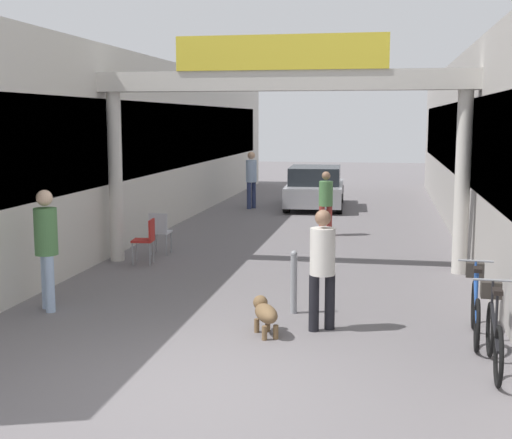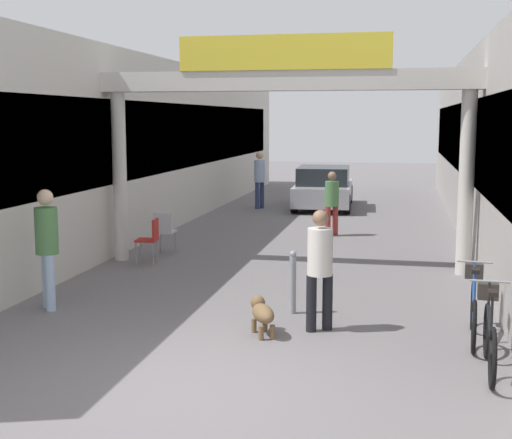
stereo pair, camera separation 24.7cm
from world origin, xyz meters
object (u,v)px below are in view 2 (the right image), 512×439
Objects in this scene: pedestrian_companion at (47,240)px; pedestrian_carrying_crate at (332,200)px; bollard_post_metal at (293,282)px; cafe_chair_red_nearer at (151,237)px; bicycle_black_nearest at (489,332)px; dog_on_leash at (262,313)px; parked_car_silver at (324,188)px; bicycle_blue_second at (474,306)px; pedestrian_with_dog at (320,262)px; pedestrian_elderly_walking at (260,176)px; cafe_chair_aluminium_farther at (164,229)px.

pedestrian_companion is 1.15× the size of pedestrian_carrying_crate.
cafe_chair_red_nearer is (-3.31, 3.04, 0.06)m from bollard_post_metal.
pedestrian_companion reaches higher than bollard_post_metal.
dog_on_leash is at bearing 164.63° from bicycle_black_nearest.
parked_car_silver reaches higher than cafe_chair_red_nearer.
bicycle_blue_second is 1.80× the size of bollard_post_metal.
pedestrian_with_dog reaches higher than pedestrian_carrying_crate.
pedestrian_elderly_walking is (-3.40, 12.84, 0.11)m from pedestrian_with_dog.
pedestrian_elderly_walking is at bearing -163.44° from parked_car_silver.
pedestrian_with_dog is at bearing 151.84° from bicycle_black_nearest.
parked_car_silver is at bearing 78.41° from pedestrian_companion.
pedestrian_with_dog is 13.28m from pedestrian_elderly_walking.
parked_car_silver is at bearing 92.91° from dog_on_leash.
pedestrian_elderly_walking is at bearing 86.80° from cafe_chair_aluminium_farther.
cafe_chair_red_nearer is (-3.07, 4.16, 0.24)m from dog_on_leash.
pedestrian_companion is 4.57m from cafe_chair_aluminium_farther.
parked_car_silver reaches higher than bicycle_blue_second.
pedestrian_companion is 1.00× the size of pedestrian_elderly_walking.
parked_car_silver reaches higher than bicycle_black_nearest.
pedestrian_elderly_walking reaches higher than bicycle_blue_second.
pedestrian_elderly_walking reaches higher than pedestrian_carrying_crate.
pedestrian_carrying_crate is at bearing 52.32° from cafe_chair_red_nearer.
pedestrian_companion is 3.72m from bollard_post_metal.
cafe_chair_red_nearer is (-5.80, 3.77, 0.10)m from bicycle_blue_second.
pedestrian_with_dog reaches higher than cafe_chair_aluminium_farther.
parked_car_silver is at bearing 94.25° from bollard_post_metal.
pedestrian_with_dog reaches higher than bollard_post_metal.
bicycle_blue_second is 2.60m from bollard_post_metal.
cafe_chair_red_nearer is at bearing 146.94° from bicycle_blue_second.
bicycle_blue_second is at bearing -75.62° from parked_car_silver.
pedestrian_carrying_crate is 0.93× the size of bicycle_black_nearest.
pedestrian_with_dog is 0.91× the size of pedestrian_companion.
pedestrian_with_dog reaches higher than cafe_chair_red_nearer.
cafe_chair_red_nearer is at bearing 139.95° from bicycle_black_nearest.
pedestrian_with_dog is 1.76× the size of bollard_post_metal.
pedestrian_elderly_walking is 1.07× the size of bicycle_blue_second.
pedestrian_carrying_crate is 5.20m from cafe_chair_red_nearer.
dog_on_leash is 0.77× the size of cafe_chair_aluminium_farther.
bollard_post_metal is (0.14, -7.15, -0.42)m from pedestrian_carrying_crate.
parked_car_silver is (2.43, 8.61, 0.10)m from cafe_chair_aluminium_farther.
dog_on_leash is 0.17× the size of parked_car_silver.
pedestrian_companion reaches higher than bicycle_blue_second.
cafe_chair_aluminium_farther is at bearing -105.75° from parked_car_silver.
pedestrian_companion is 0.45× the size of parked_car_silver.
pedestrian_companion is (-4.12, 0.28, 0.11)m from pedestrian_with_dog.
bicycle_blue_second is 0.41× the size of parked_car_silver.
dog_on_leash is at bearing -154.76° from pedestrian_with_dog.
pedestrian_carrying_crate is 7.16m from bollard_post_metal.
pedestrian_companion is at bearing -101.59° from parked_car_silver.
pedestrian_with_dog is 1.03m from dog_on_leash.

